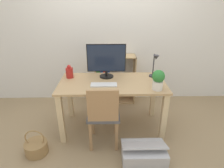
{
  "coord_description": "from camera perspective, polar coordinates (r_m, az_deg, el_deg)",
  "views": [
    {
      "loc": [
        -0.05,
        -2.34,
        1.76
      ],
      "look_at": [
        0.0,
        0.1,
        0.67
      ],
      "focal_mm": 30.0,
      "sensor_mm": 36.0,
      "label": 1
    }
  ],
  "objects": [
    {
      "name": "bookshelf",
      "position": [
        3.42,
        -1.23,
        1.21
      ],
      "size": [
        0.71,
        0.28,
        0.89
      ],
      "color": "tan",
      "rests_on": "ground_plane"
    },
    {
      "name": "chair",
      "position": [
        2.34,
        -2.63,
        -9.07
      ],
      "size": [
        0.4,
        0.4,
        0.87
      ],
      "rotation": [
        0.0,
        0.0,
        -0.13
      ],
      "color": "#4C4C51",
      "rests_on": "ground_plane"
    },
    {
      "name": "basket",
      "position": [
        2.64,
        -22.07,
        -17.38
      ],
      "size": [
        0.28,
        0.28,
        0.35
      ],
      "color": "#997547",
      "rests_on": "ground_plane"
    },
    {
      "name": "vase",
      "position": [
        2.74,
        -12.84,
        3.52
      ],
      "size": [
        0.1,
        0.1,
        0.19
      ],
      "color": "#B2231E",
      "rests_on": "desk"
    },
    {
      "name": "desk_lamp",
      "position": [
        2.68,
        12.87,
        5.96
      ],
      "size": [
        0.1,
        0.19,
        0.35
      ],
      "color": "#2D2D33",
      "rests_on": "desk"
    },
    {
      "name": "monitor",
      "position": [
        2.65,
        -1.74,
        7.5
      ],
      "size": [
        0.55,
        0.2,
        0.48
      ],
      "color": "black",
      "rests_on": "desk"
    },
    {
      "name": "storage_box",
      "position": [
        2.4,
        9.64,
        -20.09
      ],
      "size": [
        0.52,
        0.39,
        0.26
      ],
      "color": "#B2B2B7",
      "rests_on": "ground_plane"
    },
    {
      "name": "ground_plane",
      "position": [
        2.93,
        0.04,
        -12.85
      ],
      "size": [
        10.0,
        10.0,
        0.0
      ],
      "primitive_type": "plane",
      "color": "#997F5B"
    },
    {
      "name": "keyboard",
      "position": [
        2.45,
        -2.51,
        -0.24
      ],
      "size": [
        0.34,
        0.13,
        0.02
      ],
      "color": "silver",
      "rests_on": "desk"
    },
    {
      "name": "wall_back",
      "position": [
        3.36,
        -0.31,
        16.24
      ],
      "size": [
        8.0,
        0.05,
        2.6
      ],
      "color": "silver",
      "rests_on": "ground_plane"
    },
    {
      "name": "desk",
      "position": [
        2.61,
        0.04,
        -2.0
      ],
      "size": [
        1.44,
        0.73,
        0.74
      ],
      "color": "tan",
      "rests_on": "ground_plane"
    },
    {
      "name": "potted_plant",
      "position": [
        2.35,
        13.89,
        1.38
      ],
      "size": [
        0.15,
        0.15,
        0.25
      ],
      "color": "silver",
      "rests_on": "desk"
    }
  ]
}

